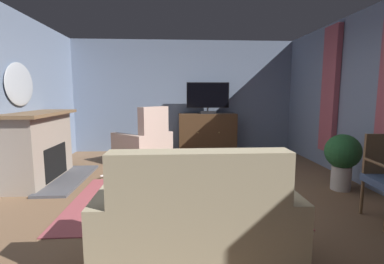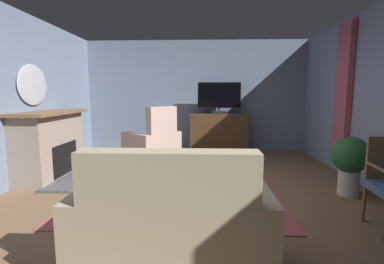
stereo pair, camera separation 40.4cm
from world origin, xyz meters
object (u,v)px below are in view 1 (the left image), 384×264
Objects in this scene: wall_mirror_oval at (20,84)px; sofa_floral at (196,227)px; fireplace at (41,148)px; cat at (127,170)px; coffee_table at (198,177)px; television at (208,97)px; tv_cabinet at (207,134)px; folded_newspaper at (192,172)px; armchair_in_far_corner at (145,146)px; potted_plant_tall_palm_by_window at (342,156)px; tv_remote at (194,175)px.

wall_mirror_oval reaches higher than sofa_floral.
sofa_floral is at bearing -46.27° from fireplace.
fireplace is 1.41m from cat.
television is at bearing 81.46° from coffee_table.
tv_cabinet reaches higher than cat.
television is (0.00, -0.05, 0.88)m from tv_cabinet.
tv_cabinet reaches higher than coffee_table.
wall_mirror_oval is at bearing 153.80° from coffee_table.
television reaches higher than fireplace.
wall_mirror_oval is 2.70× the size of folded_newspaper.
potted_plant_tall_palm_by_window is (3.07, -1.82, 0.15)m from armchair_in_far_corner.
wall_mirror_oval is at bearing 136.64° from sofa_floral.
tv_cabinet is (2.93, 2.07, -0.09)m from fireplace.
wall_mirror_oval is 0.98× the size of potted_plant_tall_palm_by_window.
tv_cabinet is 4.54× the size of folded_newspaper.
sofa_floral reaches higher than cat.
potted_plant_tall_palm_by_window reaches higher than tv_remote.
armchair_in_far_corner reaches higher than potted_plant_tall_palm_by_window.
folded_newspaper is (-0.01, 0.15, -0.01)m from tv_remote.
tv_cabinet is 3.57m from tv_remote.
sofa_floral is at bearing -77.40° from armchair_in_far_corner.
fireplace is 3.59m from tv_cabinet.
armchair_in_far_corner is at bearing 94.12° from folded_newspaper.
armchair_in_far_corner is (-1.40, -0.90, -0.98)m from television.
sofa_floral reaches higher than folded_newspaper.
tv_cabinet is 0.88× the size of sofa_floral.
tv_remote is at bearing 87.34° from sofa_floral.
television is 3.62m from tv_remote.
folded_newspaper is at bearing -26.60° from wall_mirror_oval.
television reaches higher than coffee_table.
television is 1.49× the size of cat.
tv_remote is at bearing -57.90° from cat.
television is at bearing -90.00° from tv_cabinet.
tv_cabinet is (3.18, 2.07, -1.10)m from wall_mirror_oval.
tv_cabinet is 1.35× the size of coffee_table.
tv_remote is 0.25× the size of cat.
folded_newspaper is (-0.07, 0.01, 0.07)m from coffee_table.
potted_plant_tall_palm_by_window reaches higher than folded_newspaper.
coffee_table reaches higher than cat.
sofa_floral reaches higher than potted_plant_tall_palm_by_window.
tv_cabinet reaches higher than potted_plant_tall_palm_by_window.
tv_cabinet is 2.48m from cat.
tv_cabinet is 1.69m from armchair_in_far_corner.
coffee_table is 1.51× the size of cat.
television is 0.79× the size of armchair_in_far_corner.
cat is (-1.11, 1.54, -0.32)m from coffee_table.
sofa_floral is (-0.04, -1.12, -0.14)m from folded_newspaper.
potted_plant_tall_palm_by_window is 1.24× the size of cat.
potted_plant_tall_palm_by_window reaches higher than coffee_table.
tv_remote is (-0.56, -3.48, -0.85)m from television.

